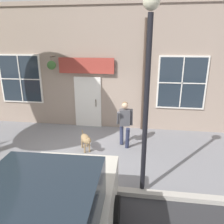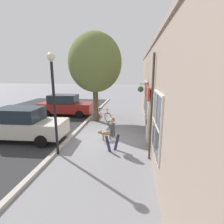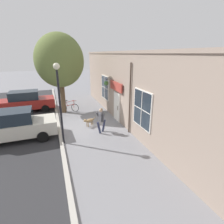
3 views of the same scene
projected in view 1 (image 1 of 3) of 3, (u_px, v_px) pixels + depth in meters
name	position (u px, v px, depth m)	size (l,w,h in m)	color
ground_plane	(80.00, 150.00, 7.29)	(90.00, 90.00, 0.00)	gray
storefront_facade	(93.00, 68.00, 8.74)	(0.95, 18.00, 4.89)	gray
pedestrian_walking	(125.00, 120.00, 7.27)	(0.68, 0.55, 1.59)	#282D47
dog_on_leash	(86.00, 139.00, 7.11)	(0.97, 0.56, 0.62)	#997A51
street_lamp	(148.00, 72.00, 4.37)	(0.32, 0.32, 4.30)	black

